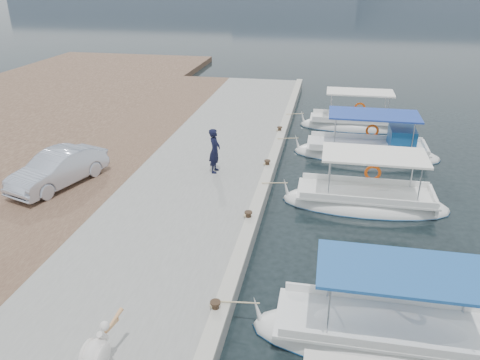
% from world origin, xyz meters
% --- Properties ---
extents(ground, '(400.00, 400.00, 0.00)m').
position_xyz_m(ground, '(0.00, 0.00, 0.00)').
color(ground, black).
rests_on(ground, ground).
extents(concrete_quay, '(6.00, 40.00, 0.50)m').
position_xyz_m(concrete_quay, '(-3.00, 5.00, 0.25)').
color(concrete_quay, gray).
rests_on(concrete_quay, ground).
extents(quay_curb, '(0.44, 40.00, 0.12)m').
position_xyz_m(quay_curb, '(-0.22, 5.00, 0.56)').
color(quay_curb, '#ADAA9A').
rests_on(quay_curb, concrete_quay).
extents(cobblestone_strip, '(4.00, 40.00, 0.50)m').
position_xyz_m(cobblestone_strip, '(-8.00, 5.00, 0.25)').
color(cobblestone_strip, brown).
rests_on(cobblestone_strip, ground).
extents(fishing_caique_b, '(6.92, 2.26, 2.83)m').
position_xyz_m(fishing_caique_b, '(4.05, -3.25, 0.12)').
color(fishing_caique_b, white).
rests_on(fishing_caique_b, ground).
extents(fishing_caique_c, '(6.56, 2.35, 2.83)m').
position_xyz_m(fishing_caique_c, '(3.87, 4.40, 0.12)').
color(fishing_caique_c, white).
rests_on(fishing_caique_c, ground).
extents(fishing_caique_d, '(7.26, 2.49, 2.83)m').
position_xyz_m(fishing_caique_d, '(4.32, 10.05, 0.19)').
color(fishing_caique_d, white).
rests_on(fishing_caique_d, ground).
extents(fishing_caique_e, '(6.36, 2.06, 2.83)m').
position_xyz_m(fishing_caique_e, '(3.77, 14.65, 0.13)').
color(fishing_caique_e, white).
rests_on(fishing_caique_e, ground).
extents(mooring_bollards, '(0.28, 20.28, 0.33)m').
position_xyz_m(mooring_bollards, '(-0.35, 1.50, 0.69)').
color(mooring_bollards, black).
rests_on(mooring_bollards, concrete_quay).
extents(pelican, '(0.66, 1.50, 1.16)m').
position_xyz_m(pelican, '(-2.38, -5.98, 1.10)').
color(pelican, tan).
rests_on(pelican, concrete_quay).
extents(fisherman, '(0.48, 0.72, 1.97)m').
position_xyz_m(fisherman, '(-2.54, 5.54, 1.49)').
color(fisherman, black).
rests_on(fisherman, concrete_quay).
extents(parked_car, '(2.74, 4.59, 1.43)m').
position_xyz_m(parked_car, '(-8.52, 3.01, 1.21)').
color(parked_car, silver).
rests_on(parked_car, cobblestone_strip).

